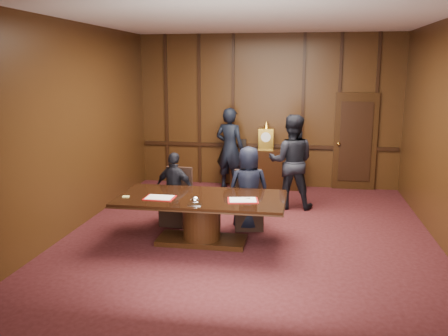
% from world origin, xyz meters
% --- Properties ---
extents(room, '(7.00, 7.04, 3.50)m').
position_xyz_m(room, '(0.07, 0.14, 1.72)').
color(room, black).
rests_on(room, ground).
extents(sideboard, '(1.60, 0.45, 1.54)m').
position_xyz_m(sideboard, '(0.00, 3.26, 0.49)').
color(sideboard, black).
rests_on(sideboard, ground).
extents(conference_table, '(2.62, 1.32, 0.76)m').
position_xyz_m(conference_table, '(-0.71, -0.48, 0.51)').
color(conference_table, black).
rests_on(conference_table, ground).
extents(folder_left, '(0.47, 0.34, 0.02)m').
position_xyz_m(folder_left, '(-1.32, -0.67, 0.77)').
color(folder_left, maroon).
rests_on(folder_left, conference_table).
extents(folder_right, '(0.51, 0.41, 0.02)m').
position_xyz_m(folder_right, '(-0.04, -0.60, 0.77)').
color(folder_right, maroon).
rests_on(folder_right, conference_table).
extents(inkstand, '(0.20, 0.14, 0.12)m').
position_xyz_m(inkstand, '(-0.71, -0.93, 0.81)').
color(inkstand, white).
rests_on(inkstand, conference_table).
extents(notepad, '(0.11, 0.08, 0.01)m').
position_xyz_m(notepad, '(-1.87, -0.70, 0.77)').
color(notepad, '#E8D971').
rests_on(notepad, conference_table).
extents(chair_left, '(0.52, 0.52, 0.99)m').
position_xyz_m(chair_left, '(-1.36, 0.39, 0.29)').
color(chair_left, black).
rests_on(chair_left, ground).
extents(chair_right, '(0.56, 0.56, 0.99)m').
position_xyz_m(chair_right, '(-0.06, 0.39, 0.29)').
color(chair_right, black).
rests_on(chair_right, ground).
extents(signatory_left, '(0.82, 0.51, 1.30)m').
position_xyz_m(signatory_left, '(-1.36, 0.32, 0.65)').
color(signatory_left, black).
rests_on(signatory_left, ground).
extents(signatory_right, '(0.80, 0.63, 1.44)m').
position_xyz_m(signatory_right, '(-0.06, 0.32, 0.72)').
color(signatory_right, black).
rests_on(signatory_right, ground).
extents(witness_left, '(0.78, 0.63, 1.87)m').
position_xyz_m(witness_left, '(-0.81, 3.03, 0.93)').
color(witness_left, black).
rests_on(witness_left, ground).
extents(witness_right, '(0.90, 0.70, 1.86)m').
position_xyz_m(witness_right, '(0.62, 1.74, 0.93)').
color(witness_right, black).
rests_on(witness_right, ground).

